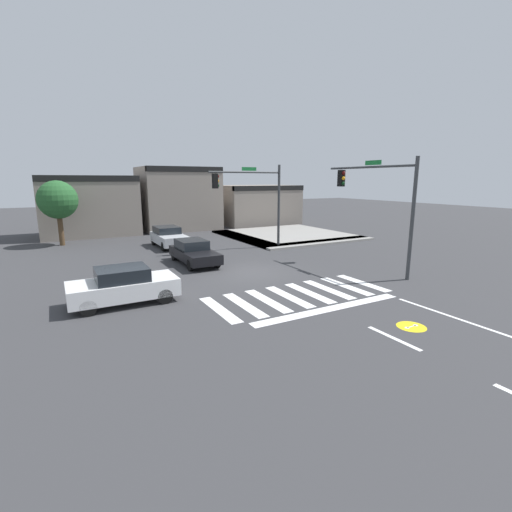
{
  "coord_description": "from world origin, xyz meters",
  "views": [
    {
      "loc": [
        -8.88,
        -16.61,
        4.83
      ],
      "look_at": [
        -0.08,
        -0.84,
        1.03
      ],
      "focal_mm": 25.49,
      "sensor_mm": 36.0,
      "label": 1
    }
  ],
  "objects_px": {
    "car_black": "(194,252)",
    "roadside_tree": "(58,200)",
    "car_white": "(123,286)",
    "traffic_signal_southeast": "(378,193)",
    "traffic_signal_northeast": "(253,192)",
    "car_silver": "(169,237)"
  },
  "relations": [
    {
      "from": "traffic_signal_northeast",
      "to": "car_black",
      "type": "height_order",
      "value": "traffic_signal_northeast"
    },
    {
      "from": "traffic_signal_southeast",
      "to": "roadside_tree",
      "type": "height_order",
      "value": "traffic_signal_southeast"
    },
    {
      "from": "traffic_signal_southeast",
      "to": "roadside_tree",
      "type": "relative_size",
      "value": 1.27
    },
    {
      "from": "traffic_signal_southeast",
      "to": "car_silver",
      "type": "relative_size",
      "value": 1.45
    },
    {
      "from": "car_white",
      "to": "roadside_tree",
      "type": "distance_m",
      "value": 16.31
    },
    {
      "from": "traffic_signal_southeast",
      "to": "car_silver",
      "type": "height_order",
      "value": "traffic_signal_southeast"
    },
    {
      "from": "car_white",
      "to": "roadside_tree",
      "type": "relative_size",
      "value": 0.86
    },
    {
      "from": "traffic_signal_northeast",
      "to": "roadside_tree",
      "type": "bearing_deg",
      "value": -35.45
    },
    {
      "from": "traffic_signal_southeast",
      "to": "car_white",
      "type": "distance_m",
      "value": 13.31
    },
    {
      "from": "car_silver",
      "to": "roadside_tree",
      "type": "bearing_deg",
      "value": -123.52
    },
    {
      "from": "car_white",
      "to": "traffic_signal_southeast",
      "type": "bearing_deg",
      "value": 176.05
    },
    {
      "from": "traffic_signal_northeast",
      "to": "car_white",
      "type": "bearing_deg",
      "value": 37.2
    },
    {
      "from": "traffic_signal_northeast",
      "to": "car_white",
      "type": "relative_size",
      "value": 1.43
    },
    {
      "from": "traffic_signal_northeast",
      "to": "roadside_tree",
      "type": "height_order",
      "value": "traffic_signal_northeast"
    },
    {
      "from": "car_black",
      "to": "roadside_tree",
      "type": "distance_m",
      "value": 12.79
    },
    {
      "from": "roadside_tree",
      "to": "traffic_signal_northeast",
      "type": "bearing_deg",
      "value": -35.45
    },
    {
      "from": "traffic_signal_southeast",
      "to": "traffic_signal_northeast",
      "type": "relative_size",
      "value": 1.03
    },
    {
      "from": "car_white",
      "to": "traffic_signal_northeast",
      "type": "bearing_deg",
      "value": -142.8
    },
    {
      "from": "car_silver",
      "to": "car_white",
      "type": "bearing_deg",
      "value": -23.88
    },
    {
      "from": "traffic_signal_northeast",
      "to": "car_black",
      "type": "xyz_separation_m",
      "value": [
        -5.2,
        -2.25,
        -3.33
      ]
    },
    {
      "from": "car_black",
      "to": "car_white",
      "type": "distance_m",
      "value": 7.21
    },
    {
      "from": "traffic_signal_southeast",
      "to": "car_white",
      "type": "bearing_deg",
      "value": 86.05
    }
  ]
}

